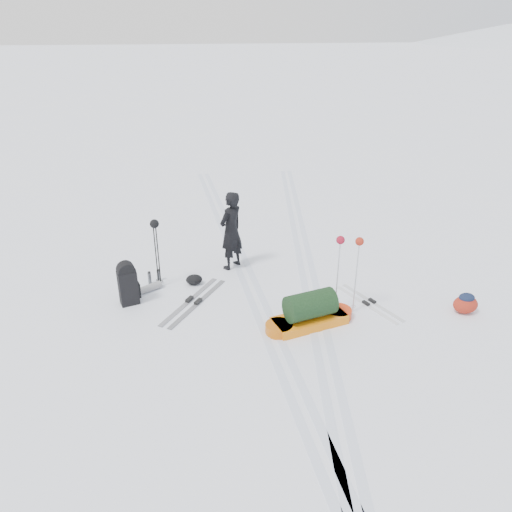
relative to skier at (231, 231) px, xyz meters
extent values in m
plane|color=white|center=(0.35, -1.58, -0.88)|extent=(200.00, 200.00, 0.00)
cube|color=silver|center=(0.23, -1.58, -0.88)|extent=(1.40, 17.97, 0.01)
cube|color=silver|center=(0.47, -1.58, -0.88)|extent=(1.40, 17.97, 0.01)
cube|color=silver|center=(1.63, 0.42, -0.88)|extent=(2.09, 13.88, 0.01)
cube|color=silver|center=(1.87, 0.42, -0.88)|extent=(2.09, 13.88, 0.01)
imported|color=black|center=(0.00, 0.00, 0.00)|extent=(0.76, 0.75, 1.76)
cube|color=orange|center=(1.17, -2.52, -0.80)|extent=(1.45, 0.91, 0.17)
cylinder|color=red|center=(1.76, -2.35, -0.80)|extent=(0.61, 0.61, 0.17)
cylinder|color=#BE5A0B|center=(0.57, -2.69, -0.80)|extent=(0.61, 0.61, 0.17)
cylinder|color=black|center=(1.17, -2.52, -0.47)|extent=(1.00, 0.72, 0.49)
cube|color=black|center=(-2.14, -1.28, -0.53)|extent=(0.41, 0.34, 0.70)
cylinder|color=black|center=(-2.14, -1.28, -0.16)|extent=(0.40, 0.33, 0.34)
cube|color=black|center=(-1.97, -1.21, -0.63)|extent=(0.13, 0.20, 0.30)
cylinder|color=gray|center=(-1.80, -0.86, -0.81)|extent=(0.55, 0.42, 0.15)
cylinder|color=black|center=(-1.61, -0.58, -0.20)|extent=(0.02, 0.02, 1.37)
cylinder|color=black|center=(-1.55, -0.66, -0.20)|extent=(0.02, 0.02, 1.37)
torus|color=black|center=(-1.61, -0.58, -0.78)|extent=(0.10, 0.10, 0.01)
torus|color=black|center=(-1.55, -0.66, -0.78)|extent=(0.10, 0.10, 0.01)
sphere|color=black|center=(-1.58, -0.63, 0.51)|extent=(0.18, 0.18, 0.18)
cylinder|color=silver|center=(1.78, -2.09, -0.16)|extent=(0.03, 0.03, 1.44)
cylinder|color=silver|center=(2.10, -2.20, -0.16)|extent=(0.03, 0.03, 1.44)
torus|color=#A4A7AB|center=(1.78, -2.09, -0.77)|extent=(0.12, 0.12, 0.01)
torus|color=#A9ACB0|center=(2.10, -2.20, -0.77)|extent=(0.12, 0.12, 0.01)
sphere|color=maroon|center=(1.78, -2.09, 0.58)|extent=(0.16, 0.16, 0.16)
sphere|color=maroon|center=(2.10, -2.20, 0.58)|extent=(0.16, 0.16, 0.16)
cube|color=gray|center=(-0.82, -1.48, -0.87)|extent=(1.19, 1.73, 0.02)
cube|color=#96979E|center=(-0.98, -1.37, -0.87)|extent=(1.19, 1.73, 0.02)
cube|color=black|center=(-0.82, -1.48, -0.84)|extent=(0.18, 0.21, 0.06)
cube|color=black|center=(-0.98, -1.37, -0.84)|extent=(0.18, 0.21, 0.06)
cube|color=silver|center=(2.43, -2.01, -0.87)|extent=(0.75, 1.55, 0.01)
cube|color=silver|center=(2.58, -1.94, -0.87)|extent=(0.75, 1.55, 0.01)
cube|color=black|center=(2.43, -2.01, -0.84)|extent=(0.13, 0.18, 0.05)
cube|color=black|center=(2.58, -1.94, -0.84)|extent=(0.13, 0.18, 0.05)
torus|color=#5D99E2|center=(1.05, -2.50, -0.86)|extent=(0.68, 0.68, 0.05)
torus|color=#4FA7C1|center=(1.05, -2.45, -0.84)|extent=(0.54, 0.54, 0.05)
ellipsoid|color=maroon|center=(4.19, -2.53, -0.71)|extent=(0.57, 0.51, 0.34)
ellipsoid|color=black|center=(4.19, -2.53, -0.56)|extent=(0.37, 0.34, 0.16)
cylinder|color=#55585C|center=(-1.79, -0.53, -0.76)|extent=(0.08, 0.08, 0.25)
cylinder|color=#595C61|center=(-1.61, -0.41, -0.77)|extent=(0.08, 0.08, 0.23)
cylinder|color=black|center=(-1.79, -0.53, -0.62)|extent=(0.07, 0.07, 0.03)
cylinder|color=black|center=(-1.61, -0.41, -0.64)|extent=(0.07, 0.07, 0.03)
ellipsoid|color=black|center=(-0.86, -0.68, -0.77)|extent=(0.41, 0.36, 0.21)
camera|label=1|loc=(-0.91, -9.97, 4.22)|focal=35.00mm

